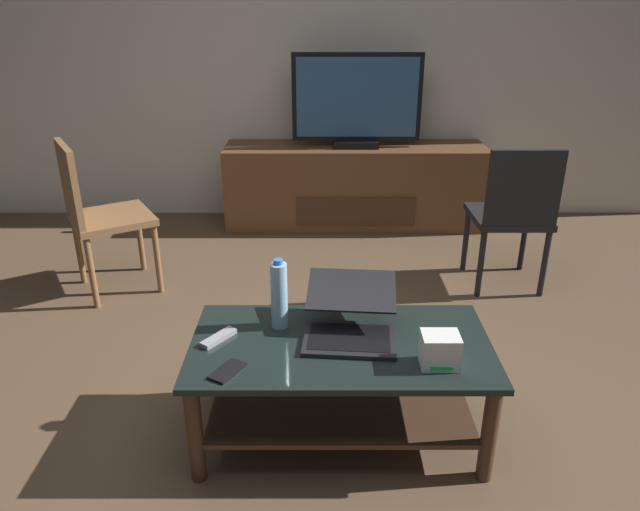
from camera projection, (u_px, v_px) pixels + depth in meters
name	position (u px, v px, depth m)	size (l,w,h in m)	color
ground_plane	(308.00, 401.00, 2.64)	(7.68, 7.68, 0.00)	brown
back_wall	(313.00, 36.00, 4.45)	(6.40, 0.12, 2.80)	beige
coffee_table	(341.00, 372.00, 2.34)	(1.17, 0.61, 0.43)	black
media_cabinet	(355.00, 186.00, 4.59)	(1.99, 0.48, 0.63)	brown
television	(357.00, 103.00, 4.32)	(0.95, 0.20, 0.68)	black
dining_chair	(514.00, 211.00, 3.48)	(0.44, 0.44, 0.90)	black
side_chair	(97.00, 210.00, 3.44)	(0.60, 0.60, 0.93)	brown
laptop	(351.00, 319.00, 2.32)	(0.39, 0.44, 0.18)	black
router_box	(440.00, 350.00, 2.12)	(0.14, 0.11, 0.13)	white
water_bottle_near	(280.00, 295.00, 2.34)	(0.07, 0.07, 0.30)	#99C6E5
cell_phone	(228.00, 371.00, 2.10)	(0.07, 0.14, 0.01)	black
tv_remote	(219.00, 338.00, 2.30)	(0.04, 0.16, 0.02)	#99999E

